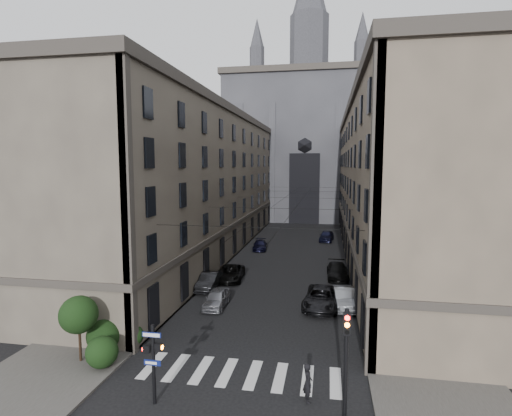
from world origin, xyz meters
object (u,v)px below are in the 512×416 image
Objects in this scene: gothic_tower at (308,138)px; car_right_midnear at (321,298)px; car_left_near at (217,298)px; car_right_midfar at (337,271)px; pedestrian at (308,383)px; car_right_near at (344,298)px; pedestrian_signal_left at (153,358)px; car_right_far at (326,236)px; car_left_far at (260,245)px; traffic_light_right at (346,350)px; car_left_midnear at (209,281)px; car_left_midfar at (231,273)px.

car_right_midnear is at bearing -85.81° from gothic_tower.
car_left_near is 0.82× the size of car_right_midfar.
pedestrian is at bearing -86.75° from car_right_midnear.
gothic_tower is at bearing 90.04° from car_right_near.
gothic_tower is 14.50× the size of pedestrian_signal_left.
car_left_near is 14.46m from pedestrian.
car_left_far is at bearing -132.03° from car_right_far.
car_left_near is at bearing 126.83° from traffic_light_right.
gothic_tower reaches higher than car_left_far.
car_left_far is (-10.08, 35.81, -2.64)m from traffic_light_right.
gothic_tower reaches higher than pedestrian_signal_left.
pedestrian_signal_left is at bearing -94.02° from car_right_far.
car_left_midnear is 2.40× the size of pedestrian.
gothic_tower is 61.13m from car_right_midnear.
traffic_light_right is 37.30m from car_left_far.
pedestrian_signal_left reaches higher than car_left_midfar.
car_left_far is 0.76× the size of car_right_midnear.
car_left_near is 0.87× the size of car_right_near.
gothic_tower reaches higher than car_right_far.
car_right_midnear is 9.12m from car_right_midfar.
traffic_light_right is 43.94m from car_right_far.
traffic_light_right is 23.61m from car_right_midfar.
car_right_midnear is at bearing -174.59° from car_right_near.
car_left_midnear is 3.47m from car_left_midfar.
car_right_midnear reaches higher than car_left_far.
car_right_midnear is (8.77, -21.35, 0.16)m from car_left_far.
car_left_midnear is at bearing 113.05° from car_left_near.
car_right_midnear is at bearing -73.76° from car_left_far.
car_left_midfar is at bearing -95.34° from gothic_tower.
car_left_midfar is 0.90× the size of car_right_midnear.
pedestrian_signal_left is 18.20m from car_left_midnear.
car_right_midnear is 1.21× the size of car_right_far.
car_left_midnear is 28.45m from car_right_far.
gothic_tower is 9.97× the size of car_right_midnear.
car_left_near is at bearing -89.58° from car_left_midfar.
car_right_far reaches higher than car_left_midfar.
traffic_light_right is (9.11, 0.42, 0.97)m from pedestrian_signal_left.
car_right_far is at bearing 91.74° from car_right_midfar.
car_left_near is at bearing -176.35° from car_right_near.
car_right_midfar is at bearing -21.79° from pedestrian.
car_right_near is (0.55, 14.84, -2.50)m from traffic_light_right.
car_right_near is at bearing -69.21° from car_left_far.
car_right_midnear reaches higher than car_left_midnear.
car_right_midnear is (-1.31, 14.47, -2.48)m from traffic_light_right.
car_left_midfar is 15.09m from car_left_far.
pedestrian is at bearing -86.93° from gothic_tower.
car_left_far is at bearing 83.66° from car_left_midfar.
car_left_far is at bearing -3.41° from pedestrian.
gothic_tower is at bearing 105.21° from car_right_far.
traffic_light_right is 2.67× the size of pedestrian.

